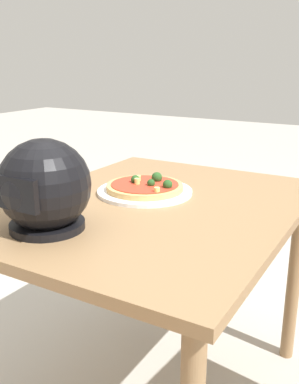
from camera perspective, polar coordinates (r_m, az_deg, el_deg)
The scene contains 4 objects.
dining_table at distance 1.39m, azimuth 0.64°, elevation -5.00°, with size 0.82×1.05×0.72m.
pizza_plate at distance 1.46m, azimuth -0.61°, elevation 0.07°, with size 0.31×0.31×0.01m, color white.
pizza at distance 1.45m, azimuth -0.52°, elevation 0.76°, with size 0.25×0.25×0.05m.
motorcycle_helmet at distance 1.16m, azimuth -13.41°, elevation 0.60°, with size 0.24×0.24×0.24m.
Camera 1 is at (-0.64, 1.12, 1.15)m, focal length 41.29 mm.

